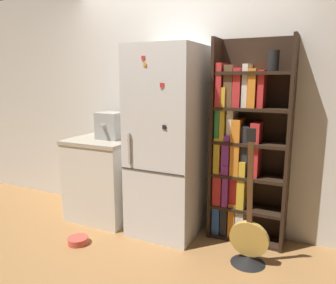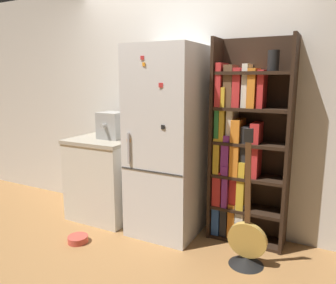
# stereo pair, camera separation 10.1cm
# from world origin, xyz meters

# --- Properties ---
(ground_plane) EXTENTS (16.00, 16.00, 0.00)m
(ground_plane) POSITION_xyz_m (0.00, 0.00, 0.00)
(ground_plane) COLOR #A87542
(wall_back) EXTENTS (8.00, 0.05, 2.60)m
(wall_back) POSITION_xyz_m (0.00, 0.47, 1.30)
(wall_back) COLOR silver
(wall_back) RESTS_ON ground_plane
(refrigerator) EXTENTS (0.67, 0.67, 1.89)m
(refrigerator) POSITION_xyz_m (-0.00, 0.13, 0.95)
(refrigerator) COLOR silver
(refrigerator) RESTS_ON ground_plane
(bookshelf) EXTENTS (0.73, 0.30, 1.95)m
(bookshelf) POSITION_xyz_m (0.72, 0.32, 0.91)
(bookshelf) COLOR black
(bookshelf) RESTS_ON ground_plane
(kitchen_counter) EXTENTS (0.73, 0.65, 0.92)m
(kitchen_counter) POSITION_xyz_m (-0.80, 0.14, 0.46)
(kitchen_counter) COLOR silver
(kitchen_counter) RESTS_ON ground_plane
(espresso_machine) EXTENTS (0.27, 0.31, 0.29)m
(espresso_machine) POSITION_xyz_m (-0.72, 0.19, 1.06)
(espresso_machine) COLOR #A5A39E
(espresso_machine) RESTS_ON kitchen_counter
(guitar) EXTENTS (0.33, 0.30, 1.21)m
(guitar) POSITION_xyz_m (0.91, -0.15, 0.17)
(guitar) COLOR black
(guitar) RESTS_ON ground_plane
(pet_bowl) EXTENTS (0.20, 0.20, 0.06)m
(pet_bowl) POSITION_xyz_m (-0.65, -0.51, 0.04)
(pet_bowl) COLOR #D84C3F
(pet_bowl) RESTS_ON ground_plane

